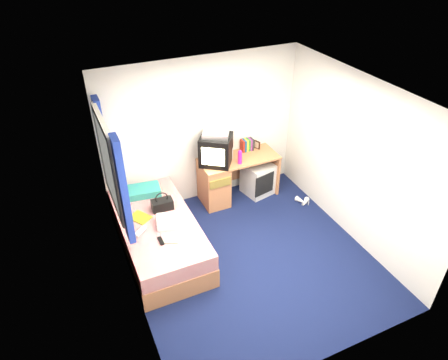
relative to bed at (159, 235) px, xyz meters
name	(u,v)px	position (x,y,z in m)	size (l,w,h in m)	color
ground	(250,258)	(1.10, -0.70, -0.27)	(3.40, 3.40, 0.00)	#0C1438
room_shell	(254,171)	(1.10, -0.70, 1.18)	(3.40, 3.40, 3.40)	white
bed	(159,235)	(0.00, 0.00, 0.00)	(1.01, 2.00, 0.54)	#C17C50
pillow	(144,191)	(0.00, 0.68, 0.33)	(0.49, 0.31, 0.11)	#195DA3
desk	(223,179)	(1.33, 0.74, 0.14)	(1.30, 0.55, 0.75)	#C17C50
storage_cube	(258,179)	(1.96, 0.68, 0.01)	(0.45, 0.45, 0.56)	silver
crt_tv	(216,150)	(1.21, 0.74, 0.72)	(0.64, 0.63, 0.47)	black
vcr	(216,134)	(1.21, 0.74, 0.99)	(0.40, 0.28, 0.08)	silver
book_row	(247,145)	(1.85, 0.90, 0.58)	(0.20, 0.13, 0.20)	maroon
picture_frame	(257,145)	(2.03, 0.88, 0.55)	(0.02, 0.12, 0.14)	black
pink_water_bottle	(240,158)	(1.55, 0.57, 0.59)	(0.07, 0.07, 0.21)	#DA1E92
aerosol_can	(231,153)	(1.48, 0.76, 0.58)	(0.06, 0.06, 0.20)	silver
handbag	(162,204)	(0.15, 0.21, 0.35)	(0.31, 0.18, 0.28)	black
towel	(169,221)	(0.13, -0.16, 0.33)	(0.32, 0.27, 0.11)	white
magazine	(140,217)	(-0.20, 0.14, 0.28)	(0.21, 0.28, 0.01)	#F4F91B
water_bottle	(140,232)	(-0.28, -0.18, 0.31)	(0.07, 0.07, 0.20)	silver
colour_swatch_fan	(169,242)	(0.02, -0.50, 0.28)	(0.22, 0.06, 0.01)	gold
remote_control	(161,241)	(-0.08, -0.44, 0.28)	(0.05, 0.16, 0.02)	black
window_assembly	(111,166)	(-0.45, 0.20, 1.15)	(0.11, 1.42, 1.40)	silver
white_heels	(303,202)	(2.50, 0.06, -0.23)	(0.23, 0.28, 0.09)	silver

